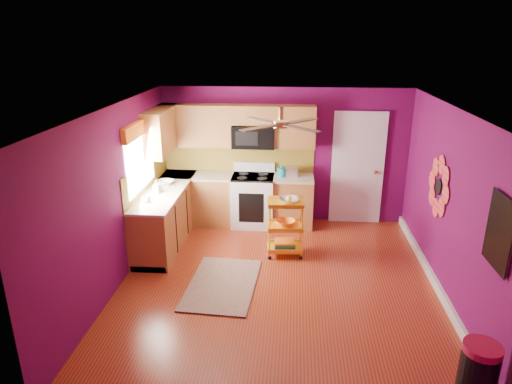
{
  "coord_description": "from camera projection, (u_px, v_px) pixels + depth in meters",
  "views": [
    {
      "loc": [
        0.17,
        -5.69,
        3.41
      ],
      "look_at": [
        -0.34,
        0.4,
        1.26
      ],
      "focal_mm": 32.0,
      "sensor_mm": 36.0,
      "label": 1
    }
  ],
  "objects": [
    {
      "name": "ground",
      "position": [
        278.0,
        285.0,
        6.5
      ],
      "size": [
        5.0,
        5.0,
        0.0
      ],
      "primitive_type": "plane",
      "color": "maroon",
      "rests_on": "ground"
    },
    {
      "name": "room_envelope",
      "position": [
        282.0,
        176.0,
        5.95
      ],
      "size": [
        4.54,
        5.04,
        2.52
      ],
      "color": "#5F0A49",
      "rests_on": "ground"
    },
    {
      "name": "lower_cabinets",
      "position": [
        207.0,
        208.0,
        8.17
      ],
      "size": [
        2.81,
        2.31,
        0.94
      ],
      "color": "brown",
      "rests_on": "ground"
    },
    {
      "name": "electric_range",
      "position": [
        253.0,
        200.0,
        8.42
      ],
      "size": [
        0.76,
        0.66,
        1.13
      ],
      "color": "white",
      "rests_on": "ground"
    },
    {
      "name": "upper_cabinetry",
      "position": [
        214.0,
        129.0,
        8.04
      ],
      "size": [
        2.8,
        2.3,
        1.26
      ],
      "color": "brown",
      "rests_on": "ground"
    },
    {
      "name": "left_window",
      "position": [
        140.0,
        146.0,
        7.08
      ],
      "size": [
        0.08,
        1.35,
        1.08
      ],
      "color": "white",
      "rests_on": "ground"
    },
    {
      "name": "panel_door",
      "position": [
        357.0,
        170.0,
        8.37
      ],
      "size": [
        0.95,
        0.11,
        2.15
      ],
      "color": "white",
      "rests_on": "ground"
    },
    {
      "name": "right_wall_art",
      "position": [
        462.0,
        204.0,
        5.52
      ],
      "size": [
        0.04,
        2.74,
        1.04
      ],
      "color": "black",
      "rests_on": "ground"
    },
    {
      "name": "ceiling_fan",
      "position": [
        281.0,
        123.0,
        5.93
      ],
      "size": [
        1.01,
        1.01,
        0.26
      ],
      "color": "#BF8C3F",
      "rests_on": "ground"
    },
    {
      "name": "shag_rug",
      "position": [
        222.0,
        284.0,
        6.51
      ],
      "size": [
        1.02,
        1.57,
        0.02
      ],
      "primitive_type": "cube",
      "rotation": [
        0.0,
        0.0,
        -0.06
      ],
      "color": "black",
      "rests_on": "ground"
    },
    {
      "name": "rolling_cart",
      "position": [
        286.0,
        225.0,
        7.23
      ],
      "size": [
        0.59,
        0.45,
        1.01
      ],
      "color": "yellow",
      "rests_on": "ground"
    },
    {
      "name": "trash_can",
      "position": [
        478.0,
        375.0,
        4.32
      ],
      "size": [
        0.4,
        0.42,
        0.68
      ],
      "color": "black",
      "rests_on": "ground"
    },
    {
      "name": "teal_kettle",
      "position": [
        282.0,
        172.0,
        8.24
      ],
      "size": [
        0.18,
        0.18,
        0.21
      ],
      "color": "teal",
      "rests_on": "lower_cabinets"
    },
    {
      "name": "toaster",
      "position": [
        292.0,
        171.0,
        8.24
      ],
      "size": [
        0.22,
        0.15,
        0.18
      ],
      "primitive_type": "cube",
      "color": "beige",
      "rests_on": "lower_cabinets"
    },
    {
      "name": "soap_bottle_a",
      "position": [
        156.0,
        187.0,
        7.37
      ],
      "size": [
        0.09,
        0.1,
        0.21
      ],
      "primitive_type": "imported",
      "color": "#EA3F72",
      "rests_on": "lower_cabinets"
    },
    {
      "name": "soap_bottle_b",
      "position": [
        159.0,
        187.0,
        7.45
      ],
      "size": [
        0.12,
        0.12,
        0.16
      ],
      "primitive_type": "imported",
      "color": "white",
      "rests_on": "lower_cabinets"
    },
    {
      "name": "counter_dish",
      "position": [
        166.0,
        182.0,
        7.84
      ],
      "size": [
        0.26,
        0.26,
        0.06
      ],
      "primitive_type": "imported",
      "color": "white",
      "rests_on": "lower_cabinets"
    },
    {
      "name": "counter_cup",
      "position": [
        147.0,
        199.0,
        7.0
      ],
      "size": [
        0.12,
        0.12,
        0.1
      ],
      "primitive_type": "imported",
      "color": "white",
      "rests_on": "lower_cabinets"
    }
  ]
}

